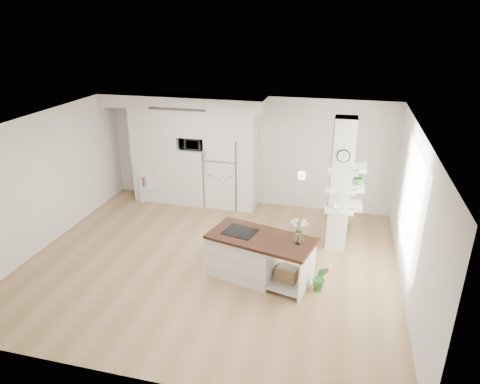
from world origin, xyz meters
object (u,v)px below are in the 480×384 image
at_px(bookshelf, 155,188).
at_px(floor_plant_a, 320,278).
at_px(kitchen_island, 251,254).
at_px(refrigerator, 223,172).

relative_size(bookshelf, floor_plant_a, 1.49).
xyz_separation_m(kitchen_island, bookshelf, (-3.14, 2.76, -0.12)).
bearing_deg(refrigerator, bookshelf, -174.45).
distance_m(refrigerator, bookshelf, 1.87).
height_order(refrigerator, bookshelf, refrigerator).
height_order(kitchen_island, floor_plant_a, kitchen_island).
distance_m(kitchen_island, bookshelf, 4.18).
xyz_separation_m(refrigerator, floor_plant_a, (2.63, -3.11, -0.63)).
relative_size(refrigerator, floor_plant_a, 3.51).
bearing_deg(kitchen_island, refrigerator, 128.67).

